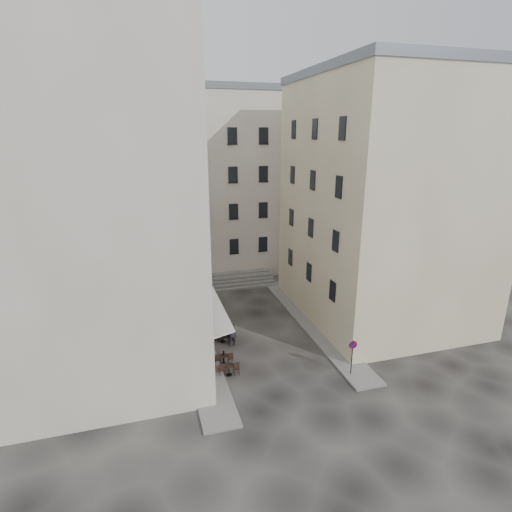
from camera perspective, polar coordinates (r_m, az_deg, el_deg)
name	(u,v)px	position (r m, az deg, el deg)	size (l,w,h in m)	color
ground	(267,349)	(28.21, 1.60, -13.15)	(90.00, 90.00, 0.00)	black
sidewalk_left	(194,331)	(30.79, -8.88, -10.48)	(2.00, 22.00, 0.12)	slate
sidewalk_right	(310,321)	(32.10, 7.71, -9.22)	(2.00, 18.00, 0.12)	slate
building_left	(90,200)	(26.63, -22.61, 7.38)	(12.20, 16.20, 20.60)	#BDB2A1
building_right	(384,200)	(32.57, 17.81, 7.64)	(12.20, 14.20, 18.60)	#B8AD89
building_back	(204,182)	(42.96, -7.47, 10.42)	(18.20, 10.20, 18.60)	#BDB2A1
cafe_storefront	(201,326)	(27.33, -7.81, -9.89)	(1.74, 7.30, 3.50)	#44090A
stone_steps	(228,281)	(39.06, -4.04, -3.64)	(9.00, 3.15, 0.80)	#615E5B
bollard_near	(224,357)	(26.41, -4.65, -14.17)	(0.12, 0.12, 0.98)	black
bollard_mid	(214,332)	(29.41, -6.07, -10.73)	(0.12, 0.12, 0.98)	black
bollard_far	(206,312)	(32.51, -7.19, -7.93)	(0.12, 0.12, 0.98)	black
no_parking_sign	(353,351)	(25.36, 13.62, -13.04)	(0.54, 0.13, 2.37)	black
bistro_table_a	(229,369)	(25.38, -3.89, -15.77)	(1.26, 0.59, 0.88)	black
bistro_table_b	(224,358)	(26.47, -4.61, -14.38)	(1.15, 0.54, 0.81)	black
bistro_table_c	(223,336)	(28.91, -4.77, -11.28)	(1.39, 0.65, 0.97)	black
bistro_table_d	(225,332)	(29.58, -4.42, -10.71)	(1.20, 0.56, 0.84)	black
bistro_table_e	(204,320)	(31.33, -7.41, -8.99)	(1.41, 0.66, 0.99)	black
pedestrian	(232,333)	(28.26, -3.50, -10.93)	(0.69, 0.45, 1.88)	black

